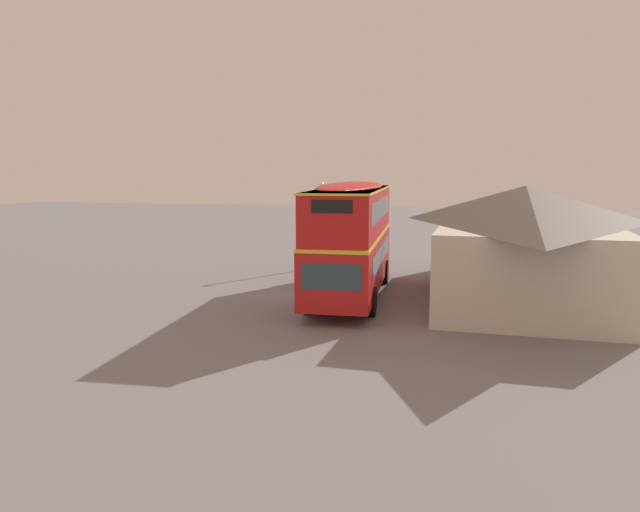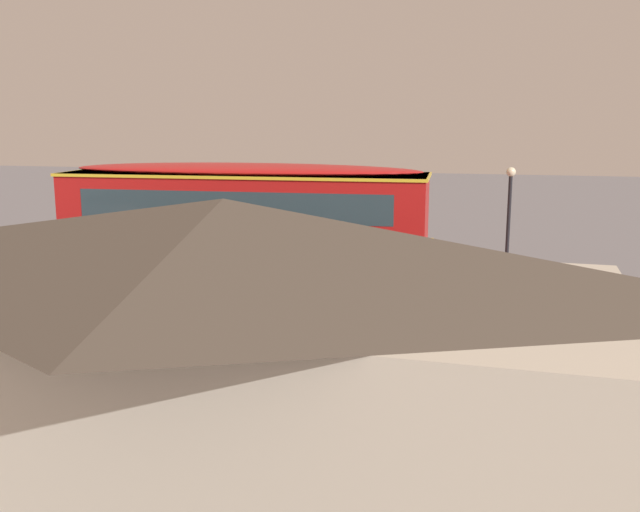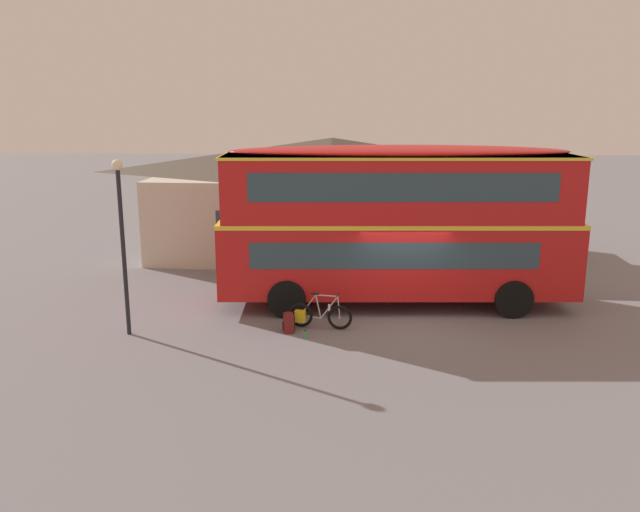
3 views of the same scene
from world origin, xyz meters
name	(u,v)px [view 2 (image 2 of 3)]	position (x,y,z in m)	size (l,w,h in m)	color
ground_plane	(257,317)	(0.00, 0.00, 0.00)	(120.00, 120.00, 0.00)	slate
double_decker_bus	(245,240)	(-0.15, 1.38, 2.64)	(10.50, 3.01, 4.79)	black
touring_bicycle	(339,303)	(-2.39, -0.83, 0.37)	(1.75, 0.46, 1.00)	black
backpack_on_ground	(365,304)	(-3.15, -1.18, 0.29)	(0.36, 0.37, 0.57)	maroon
water_bottle_green_metal	(353,306)	(-2.68, -1.60, 0.10)	(0.08, 0.08, 0.22)	green
pub_building	(227,325)	(-2.27, 8.41, 2.36)	(14.34, 7.54, 4.63)	beige
street_lamp	(508,227)	(-7.36, -1.51, 2.85)	(0.28, 0.28, 4.60)	black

